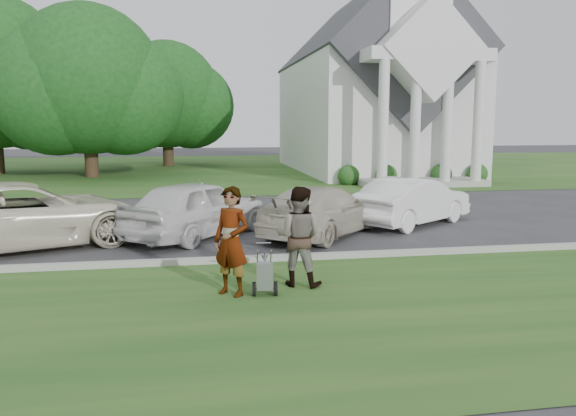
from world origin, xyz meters
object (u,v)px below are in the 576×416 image
object	(u,v)px
car_a	(26,215)
car_c	(322,211)
car_b	(197,208)
parking_meter_near	(296,226)
tree_left	(87,87)
person_left	(231,242)
church	(372,77)
car_d	(413,201)
striping_cart	(265,277)
tree_back	(166,100)
person_right	(298,237)

from	to	relation	value
car_a	car_c	xyz separation A→B (m)	(7.63, 0.27, -0.14)
car_b	car_c	distance (m)	3.42
parking_meter_near	car_a	distance (m)	6.90
car_b	tree_left	bearing A→B (deg)	-32.06
car_a	car_b	bearing A→B (deg)	-105.66
person_left	car_b	xyz separation A→B (m)	(-0.56, 5.45, -0.19)
church	car_a	size ratio (longest dim) A/B	4.05
car_a	car_d	size ratio (longest dim) A/B	1.35
church	car_b	size ratio (longest dim) A/B	5.15
striping_cart	tree_left	bearing A→B (deg)	112.06
church	parking_meter_near	xyz separation A→B (m)	(-9.06, -22.83, -5.09)
striping_cart	car_a	size ratio (longest dim) A/B	0.16
tree_back	person_right	world-z (taller)	tree_back
car_d	car_c	bearing A→B (deg)	74.95
tree_back	car_c	world-z (taller)	tree_back
car_a	car_d	bearing A→B (deg)	-106.41
person_left	car_a	distance (m)	6.80
tree_left	car_d	xyz separation A→B (m)	(12.38, -17.54, -4.38)
person_right	parking_meter_near	size ratio (longest dim) A/B	1.42
person_left	car_b	bearing A→B (deg)	135.60
church	striping_cart	bearing A→B (deg)	-111.82
church	car_d	distance (m)	19.92
tree_back	church	bearing A→B (deg)	-27.85
church	tree_left	xyz separation A→B (m)	(-17.01, -1.13, -0.83)
person_left	car_d	xyz separation A→B (m)	(5.98, 6.26, -0.26)
person_right	car_c	xyz separation A→B (m)	(1.55, 4.71, -0.26)
tree_back	striping_cart	bearing A→B (deg)	-84.67
person_right	car_c	distance (m)	4.96
tree_back	car_d	distance (m)	27.17
parking_meter_near	car_a	bearing A→B (deg)	156.60
church	car_d	xyz separation A→B (m)	(-4.64, -18.66, -5.21)
striping_cart	car_d	bearing A→B (deg)	55.64
tree_left	car_b	world-z (taller)	tree_left
tree_back	car_c	distance (m)	27.49
tree_left	person_right	xyz separation A→B (m)	(7.70, -23.39, -4.16)
church	person_right	distance (m)	26.70
person_left	car_a	xyz separation A→B (m)	(-4.78, 4.84, -0.16)
tree_left	tree_back	distance (m)	8.95
car_b	car_a	bearing A→B (deg)	48.55
parking_meter_near	tree_back	bearing A→B (deg)	97.58
car_a	car_b	world-z (taller)	car_a
striping_cart	person_left	xyz separation A→B (m)	(-0.58, 0.14, 0.63)
person_left	car_d	distance (m)	8.66
tree_back	car_c	size ratio (longest dim) A/B	2.02
parking_meter_near	car_c	bearing A→B (deg)	66.81
car_c	person_right	bearing A→B (deg)	112.12
car_b	striping_cart	bearing A→B (deg)	141.80
car_d	parking_meter_near	bearing A→B (deg)	98.08
car_a	tree_back	bearing A→B (deg)	-28.99
car_c	car_d	size ratio (longest dim) A/B	1.08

